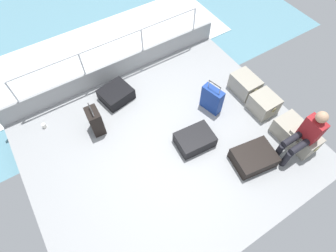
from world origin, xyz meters
The scene contains 15 objects.
ground_plane centered at (0.00, 0.00, -0.03)m, with size 4.40×5.20×0.06m, color #939699.
gunwale_port centered at (-2.17, 0.00, 0.23)m, with size 0.06×5.20×0.45m, color #939699.
railing_port centered at (-2.17, 0.00, 0.78)m, with size 0.04×4.20×1.02m.
sea_wake centered at (-3.60, 0.00, -0.34)m, with size 12.00×12.00×0.01m.
cargo_crate_0 centered at (-0.30, 2.14, 0.20)m, with size 0.63×0.43×0.40m.
cargo_crate_1 centered at (0.31, 2.12, 0.19)m, with size 0.54×0.48×0.38m.
cargo_crate_2 centered at (1.06, 2.13, 0.18)m, with size 0.63×0.49×0.35m.
cargo_crate_3 centered at (1.37, 2.12, 0.21)m, with size 0.54×0.38×0.41m.
passenger_seated centered at (1.37, 1.94, 0.59)m, with size 0.34×0.66×1.11m.
suitcase_0 centered at (1.11, 1.14, 0.13)m, with size 0.67×0.82×0.26m.
suitcase_1 centered at (-1.60, -0.32, 0.13)m, with size 0.66×0.72×0.26m.
suitcase_2 centered at (-0.30, 1.23, 0.29)m, with size 0.48×0.29×0.75m.
suitcase_3 centered at (-1.07, -0.99, 0.29)m, with size 0.36×0.25×0.73m.
suitcase_4 centered at (0.22, 0.45, 0.13)m, with size 0.57×0.74×0.26m.
paper_cup centered at (-1.70, -1.89, 0.05)m, with size 0.08×0.08×0.10m, color white.
Camera 1 is at (2.19, -1.40, 4.59)m, focal length 29.08 mm.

